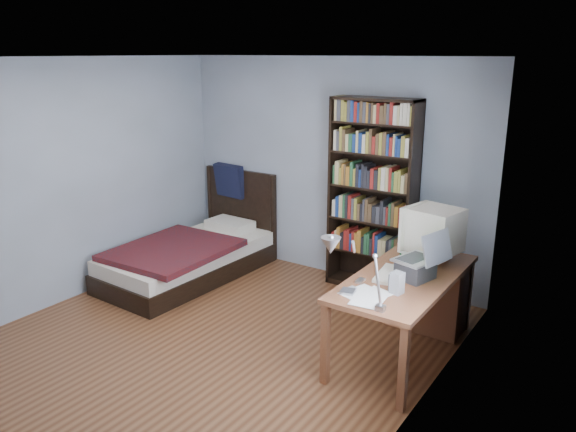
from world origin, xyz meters
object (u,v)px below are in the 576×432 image
object	(u,v)px
speaker	(397,283)
soda_can	(403,260)
bookshelf	(372,196)
keyboard	(388,274)
crt_monitor	(433,230)
laptop	(418,266)
desk	(423,291)
bed	(193,254)
desk_lamp	(340,253)

from	to	relation	value
speaker	soda_can	xyz separation A→B (m)	(-0.18, 0.56, -0.02)
speaker	bookshelf	world-z (taller)	bookshelf
keyboard	crt_monitor	bearing A→B (deg)	66.10
soda_can	keyboard	bearing A→B (deg)	-94.10
keyboard	laptop	bearing A→B (deg)	9.88
keyboard	soda_can	bearing A→B (deg)	77.49
desk	keyboard	world-z (taller)	keyboard
laptop	bed	world-z (taller)	bed
desk_lamp	speaker	size ratio (longest dim) A/B	3.85
desk_lamp	speaker	xyz separation A→B (m)	(0.11, 0.76, -0.46)
keyboard	bookshelf	size ratio (longest dim) A/B	0.20
crt_monitor	keyboard	bearing A→B (deg)	-105.49
desk	bookshelf	distance (m)	1.28
desk	desk_lamp	bearing A→B (deg)	-90.88
desk_lamp	bookshelf	distance (m)	2.44
crt_monitor	laptop	world-z (taller)	crt_monitor
crt_monitor	soda_can	bearing A→B (deg)	-114.63
bookshelf	crt_monitor	bearing A→B (deg)	-35.67
laptop	bed	xyz separation A→B (m)	(-2.88, 0.35, -0.59)
laptop	keyboard	distance (m)	0.26
laptop	desk_lamp	world-z (taller)	desk_lamp
crt_monitor	bookshelf	bearing A→B (deg)	144.33
bed	laptop	bearing A→B (deg)	-6.89
desk	crt_monitor	distance (m)	0.59
desk_lamp	keyboard	bearing A→B (deg)	95.16
desk_lamp	bed	bearing A→B (deg)	151.85
bookshelf	bed	world-z (taller)	bookshelf
soda_can	speaker	bearing A→B (deg)	-72.13
crt_monitor	laptop	xyz separation A→B (m)	(0.07, -0.50, -0.16)
speaker	keyboard	bearing A→B (deg)	135.44
desk	speaker	world-z (taller)	speaker
bookshelf	soda_can	bearing A→B (deg)	-51.19
crt_monitor	soda_can	distance (m)	0.40
desk_lamp	bed	size ratio (longest dim) A/B	0.32
desk	laptop	xyz separation A→B (m)	(0.11, -0.47, 0.43)
crt_monitor	soda_can	xyz separation A→B (m)	(-0.14, -0.30, -0.21)
crt_monitor	speaker	xyz separation A→B (m)	(0.04, -0.87, -0.19)
speaker	laptop	bearing A→B (deg)	97.19
soda_can	bookshelf	world-z (taller)	bookshelf
crt_monitor	keyboard	world-z (taller)	crt_monitor
desk	bed	bearing A→B (deg)	-177.50
desk	bookshelf	bearing A→B (deg)	141.81
bookshelf	desk	bearing A→B (deg)	-38.19
soda_can	bookshelf	size ratio (longest dim) A/B	0.06
laptop	keyboard	bearing A→B (deg)	-161.71
crt_monitor	speaker	bearing A→B (deg)	-87.29
desk_lamp	keyboard	world-z (taller)	desk_lamp
desk	bookshelf	world-z (taller)	bookshelf
desk	bed	distance (m)	2.78
desk_lamp	bed	xyz separation A→B (m)	(-2.75, 1.47, -1.02)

